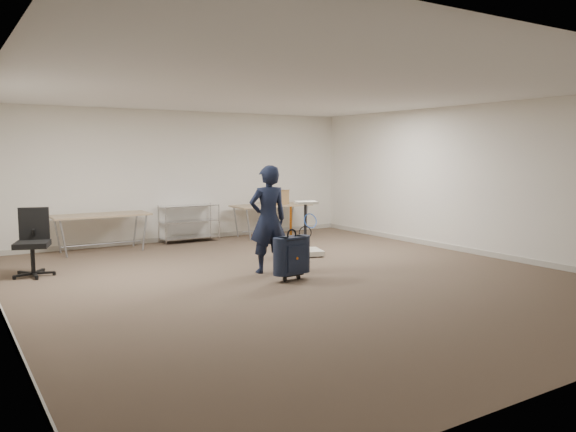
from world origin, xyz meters
TOP-DOWN VIEW (x-y plane):
  - ground at (0.00, 0.00)m, footprint 9.00×9.00m
  - room_shell at (0.00, 1.38)m, footprint 8.00×9.00m
  - folding_table_left at (-1.90, 3.95)m, footprint 1.80×0.75m
  - folding_table_right at (1.90, 3.95)m, footprint 1.80×0.75m
  - wire_shelf at (0.00, 4.20)m, footprint 1.22×0.47m
  - person at (-0.13, 0.60)m, footprint 0.67×0.48m
  - suitcase at (-0.13, -0.09)m, footprint 0.43×0.27m
  - office_chair at (-3.34, 2.32)m, footprint 0.64×0.64m
  - equipment_cart at (1.21, 1.51)m, footprint 0.69×0.69m
  - cardboard_box at (2.04, 3.91)m, footprint 0.51×0.44m

SIDE VIEW (x-z plane):
  - ground at x=0.00m, z-range 0.00..0.00m
  - room_shell at x=0.00m, z-range -4.45..4.55m
  - equipment_cart at x=1.21m, z-range -0.24..0.77m
  - office_chair at x=-3.34m, z-range -0.21..0.84m
  - suitcase at x=-0.13m, z-range -0.18..0.93m
  - wire_shelf at x=0.00m, z-range 0.04..0.84m
  - folding_table_left at x=-1.90m, z-range 0.31..1.04m
  - folding_table_right at x=1.90m, z-range 0.31..1.04m
  - person at x=-0.13m, z-range 0.00..1.71m
  - cardboard_box at x=2.04m, z-range 0.73..1.06m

